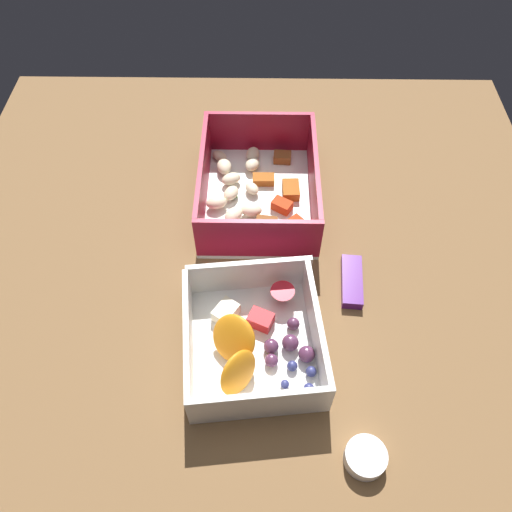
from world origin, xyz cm
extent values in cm
cube|color=brown|center=(0.00, 0.00, 1.00)|extent=(80.00, 80.00, 2.00)
cube|color=white|center=(-12.03, 0.90, 2.30)|extent=(20.06, 15.20, 0.60)
cube|color=maroon|center=(-21.73, 0.87, 5.77)|extent=(0.65, 15.13, 6.35)
cube|color=maroon|center=(-2.33, 0.93, 5.77)|extent=(0.65, 15.13, 6.35)
cube|color=maroon|center=(-12.06, 8.17, 5.77)|extent=(18.81, 0.67, 6.35)
cube|color=maroon|center=(-12.00, -6.37, 5.77)|extent=(18.81, 0.67, 6.35)
ellipsoid|color=beige|center=(-14.49, -2.87, 3.54)|extent=(2.93, 3.26, 1.34)
ellipsoid|color=beige|center=(-17.48, 0.46, 3.53)|extent=(3.15, 2.70, 1.33)
ellipsoid|color=beige|center=(-8.80, 0.40, 3.57)|extent=(1.98, 2.80, 1.39)
ellipsoid|color=beige|center=(-4.40, 1.30, 3.41)|extent=(2.20, 2.68, 1.16)
ellipsoid|color=beige|center=(-16.89, -3.95, 3.59)|extent=(3.07, 2.35, 1.41)
ellipsoid|color=beige|center=(-7.94, -2.28, 3.57)|extent=(3.38, 3.18, 1.38)
ellipsoid|color=beige|center=(-6.21, -0.90, 3.32)|extent=(2.15, 1.57, 1.03)
ellipsoid|color=beige|center=(-12.86, -0.33, 3.39)|extent=(2.75, 2.54, 1.13)
ellipsoid|color=beige|center=(-10.05, -4.60, 3.57)|extent=(2.62, 3.19, 1.38)
ellipsoid|color=beige|center=(-19.27, -4.76, 3.37)|extent=(2.56, 2.68, 1.10)
ellipsoid|color=beige|center=(-19.57, -0.43, 3.51)|extent=(2.88, 2.25, 1.30)
ellipsoid|color=beige|center=(-11.84, -2.78, 3.50)|extent=(3.06, 2.66, 1.28)
cube|color=brown|center=(-6.83, 1.95, 3.12)|extent=(2.43, 2.96, 1.03)
cube|color=red|center=(-6.60, 5.24, 3.10)|extent=(3.45, 3.56, 1.01)
cube|color=brown|center=(-19.21, 4.23, 3.22)|extent=(1.96, 2.58, 1.24)
cube|color=#AD5B1E|center=(-14.80, 1.56, 3.15)|extent=(1.76, 2.99, 1.10)
cube|color=red|center=(-9.92, 4.00, 3.26)|extent=(2.75, 3.02, 1.33)
cube|color=#AD5B1E|center=(-12.76, 5.26, 3.26)|extent=(3.18, 2.32, 1.32)
cube|color=#387A33|center=(-8.04, 1.51, 2.70)|extent=(0.60, 0.40, 0.20)
cube|color=#387A33|center=(-12.14, -2.16, 2.70)|extent=(0.60, 0.40, 0.20)
cube|color=#387A33|center=(-7.97, 1.86, 2.70)|extent=(0.60, 0.40, 0.20)
cube|color=#387A33|center=(-11.90, -2.46, 2.70)|extent=(0.60, 0.40, 0.20)
cube|color=white|center=(9.96, 0.52, 2.30)|extent=(17.33, 15.86, 0.60)
cube|color=white|center=(2.37, -0.32, 5.01)|extent=(2.16, 14.18, 4.81)
cube|color=white|center=(17.54, 1.36, 5.01)|extent=(2.16, 14.18, 4.81)
cube|color=white|center=(9.21, 7.28, 5.01)|extent=(14.64, 2.21, 4.81)
cube|color=white|center=(10.71, -6.24, 5.01)|extent=(14.64, 2.21, 4.81)
ellipsoid|color=orange|center=(10.56, -1.47, 5.12)|extent=(6.68, 6.78, 4.83)
ellipsoid|color=orange|center=(14.42, -0.85, 5.23)|extent=(5.62, 5.26, 5.05)
cube|color=red|center=(7.33, 1.34, 3.40)|extent=(2.89, 3.23, 1.59)
cube|color=#F4EACC|center=(6.49, -2.58, 3.44)|extent=(3.49, 3.31, 1.68)
sphere|color=#562D4C|center=(10.59, 2.50, 3.42)|extent=(1.64, 1.64, 1.64)
sphere|color=#562D4C|center=(7.75, 4.97, 3.30)|extent=(1.41, 1.41, 1.41)
sphere|color=#562D4C|center=(10.18, 4.56, 3.52)|extent=(1.84, 1.84, 1.84)
sphere|color=#562D4C|center=(11.49, 6.26, 3.50)|extent=(1.80, 1.80, 1.80)
sphere|color=#562D4C|center=(12.18, 2.53, 3.32)|extent=(1.43, 1.43, 1.43)
cone|color=red|center=(4.39, 3.79, 3.71)|extent=(2.77, 2.77, 2.22)
sphere|color=navy|center=(12.71, 4.71, 3.17)|extent=(1.14, 1.14, 1.14)
sphere|color=navy|center=(14.67, 3.90, 3.06)|extent=(0.91, 0.91, 0.91)
sphere|color=navy|center=(13.31, 6.67, 3.17)|extent=(1.15, 1.15, 1.15)
sphere|color=navy|center=(15.18, 6.35, 3.17)|extent=(1.15, 1.15, 1.15)
sphere|color=navy|center=(15.98, 4.91, 3.16)|extent=(1.12, 1.12, 1.12)
sphere|color=navy|center=(15.92, 3.67, 3.05)|extent=(0.91, 0.91, 0.91)
cube|color=#51197A|center=(1.54, 12.17, 2.60)|extent=(7.16, 2.92, 1.20)
cylinder|color=white|center=(21.78, 11.40, 2.84)|extent=(4.03, 4.03, 1.68)
camera|label=1|loc=(35.05, 1.20, 52.74)|focal=35.45mm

